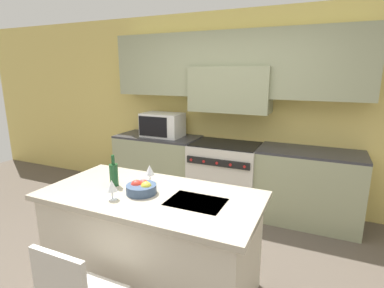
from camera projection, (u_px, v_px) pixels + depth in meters
The scene contains 10 objects.
ground_plane at pixel (165, 281), 2.76m from camera, with size 10.00×10.00×0.00m, color brown.
back_cabinetry at pixel (233, 93), 4.17m from camera, with size 10.00×0.46×2.70m.
back_counter at pixel (225, 175), 4.21m from camera, with size 3.43×0.62×0.94m.
range_stove at pixel (225, 176), 4.19m from camera, with size 0.92×0.70×0.93m.
microwave at pixel (162, 125), 4.46m from camera, with size 0.59×0.39×0.35m.
kitchen_island at pixel (152, 242), 2.58m from camera, with size 1.83×0.91×0.91m.
wine_bottle at pixel (114, 174), 2.62m from camera, with size 0.07×0.07×0.28m.
wine_glass_near at pixel (112, 186), 2.33m from camera, with size 0.08×0.08×0.16m.
wine_glass_far at pixel (150, 171), 2.70m from camera, with size 0.08×0.08×0.16m.
fruit_bowl at pixel (141, 188), 2.46m from camera, with size 0.25×0.25×0.11m.
Camera 1 is at (1.21, -2.07, 1.88)m, focal length 28.00 mm.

